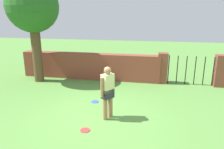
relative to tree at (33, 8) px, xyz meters
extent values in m
plane|color=#568C3D|center=(3.74, -3.08, -3.33)|extent=(40.00, 40.00, 0.00)
cube|color=brown|center=(2.24, 0.85, -2.70)|extent=(6.77, 0.50, 1.25)
cylinder|color=brown|center=(0.00, 0.00, -1.94)|extent=(0.43, 0.43, 2.78)
sphere|color=#286023|center=(0.00, 0.00, 0.08)|extent=(2.29, 2.29, 2.29)
cylinder|color=#9E704C|center=(3.97, -3.15, -2.90)|extent=(0.14, 0.14, 0.85)
cylinder|color=#9E704C|center=(4.09, -2.96, -2.90)|extent=(0.14, 0.14, 0.85)
cube|color=#2D2D38|center=(4.03, -3.05, -2.53)|extent=(0.38, 0.42, 0.28)
cube|color=beige|center=(4.03, -3.05, -2.20)|extent=(0.38, 0.42, 0.55)
sphere|color=#9E704C|center=(4.03, -3.05, -1.82)|extent=(0.22, 0.22, 0.22)
cylinder|color=#9E704C|center=(3.91, -3.24, -2.28)|extent=(0.09, 0.09, 0.58)
cylinder|color=#9E704C|center=(4.16, -2.87, -2.28)|extent=(0.09, 0.09, 0.58)
cube|color=brown|center=(5.73, 0.85, -2.63)|extent=(0.44, 0.44, 1.40)
cube|color=brown|center=(8.17, 0.85, -2.63)|extent=(0.44, 0.44, 1.40)
cylinder|color=black|center=(6.00, 0.85, -2.68)|extent=(0.04, 0.04, 1.30)
cylinder|color=black|center=(6.38, 0.85, -2.68)|extent=(0.04, 0.04, 1.30)
cylinder|color=black|center=(6.76, 0.85, -2.68)|extent=(0.04, 0.04, 1.30)
cylinder|color=black|center=(7.14, 0.85, -2.68)|extent=(0.04, 0.04, 1.30)
cylinder|color=black|center=(7.52, 0.85, -2.68)|extent=(0.04, 0.04, 1.30)
cylinder|color=black|center=(7.90, 0.85, -2.68)|extent=(0.04, 0.04, 1.30)
cylinder|color=red|center=(3.58, -3.89, -3.32)|extent=(0.27, 0.27, 0.02)
cylinder|color=blue|center=(3.30, -1.94, -3.32)|extent=(0.27, 0.27, 0.02)
camera|label=1|loc=(5.32, -8.76, -0.28)|focal=33.81mm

